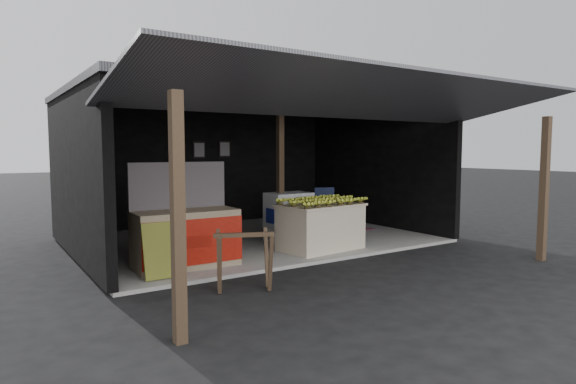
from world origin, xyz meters
TOP-DOWN VIEW (x-y plane):
  - ground at (0.00, 0.00)m, footprint 80.00×80.00m
  - concrete_slab at (0.00, 2.50)m, footprint 7.00×5.00m
  - shophouse at (0.00, 2.82)m, footprint 7.40×7.29m
  - banana_table at (0.47, 0.75)m, footprint 1.65×1.11m
  - banana_pile at (0.47, 0.75)m, footprint 1.52×1.01m
  - white_crate at (0.46, 1.83)m, footprint 0.89×0.62m
  - neighbor_stall at (-2.16, 0.86)m, footprint 1.63×0.75m
  - green_signboard at (-2.71, 0.38)m, footprint 0.55×0.21m
  - sawhorse at (-1.93, -0.69)m, footprint 0.94×0.93m
  - water_barrel at (1.27, 1.04)m, footprint 0.34×0.34m
  - plastic_chair at (1.85, 2.39)m, footprint 0.61×0.61m
  - magenta_rug at (2.16, 2.29)m, footprint 1.61×1.17m
  - picture_frames at (-0.17, 4.89)m, footprint 1.62×0.04m

SIDE VIEW (x-z plane):
  - ground at x=0.00m, z-range 0.00..0.00m
  - concrete_slab at x=0.00m, z-range 0.00..0.06m
  - magenta_rug at x=2.16m, z-range 0.06..0.07m
  - water_barrel at x=1.27m, z-range 0.06..0.56m
  - green_signboard at x=-2.71m, z-range 0.07..0.88m
  - banana_table at x=0.47m, z-range 0.06..0.92m
  - sawhorse at x=-1.93m, z-range 0.11..0.92m
  - white_crate at x=0.46m, z-range 0.06..1.05m
  - neighbor_stall at x=-2.16m, z-range -0.27..1.40m
  - plastic_chair at x=1.85m, z-range 0.15..1.15m
  - banana_pile at x=0.47m, z-range 0.92..1.09m
  - picture_frames at x=-0.17m, z-range 1.70..2.16m
  - shophouse at x=0.00m, z-range 0.59..3.61m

